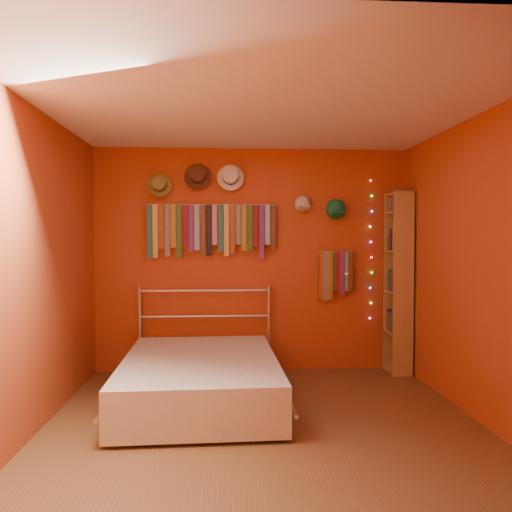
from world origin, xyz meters
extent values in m
plane|color=brown|center=(0.00, 0.00, 0.00)|extent=(3.50, 3.50, 0.00)
cube|color=#9A3F18|center=(0.00, 1.75, 1.25)|extent=(3.50, 0.02, 2.50)
cube|color=#9A3F18|center=(1.75, 0.00, 1.25)|extent=(0.02, 3.50, 2.50)
cube|color=#9A3F18|center=(-1.75, 0.00, 1.25)|extent=(0.02, 3.50, 2.50)
cube|color=white|center=(0.00, 0.00, 2.50)|extent=(3.50, 3.50, 0.02)
cylinder|color=silver|center=(-0.45, 1.70, 1.87)|extent=(1.45, 0.01, 0.01)
cube|color=#17514E|center=(-1.13, 1.69, 1.57)|extent=(0.06, 0.01, 0.59)
cube|color=tan|center=(-1.07, 1.68, 1.57)|extent=(0.06, 0.01, 0.59)
cube|color=brown|center=(-1.00, 1.68, 1.62)|extent=(0.06, 0.01, 0.49)
cube|color=#151252|center=(-0.94, 1.69, 1.58)|extent=(0.06, 0.01, 0.57)
cube|color=olive|center=(-0.87, 1.68, 1.63)|extent=(0.06, 0.01, 0.48)
cube|color=#205020|center=(-0.81, 1.68, 1.57)|extent=(0.06, 0.01, 0.59)
cube|color=maroon|center=(-0.74, 1.69, 1.63)|extent=(0.06, 0.01, 0.47)
cube|color=#3B1967|center=(-0.68, 1.68, 1.61)|extent=(0.06, 0.01, 0.52)
cube|color=#6891B8|center=(-0.61, 1.68, 1.62)|extent=(0.06, 0.01, 0.50)
cube|color=#51311B|center=(-0.55, 1.69, 1.58)|extent=(0.06, 0.01, 0.58)
cube|color=black|center=(-0.48, 1.68, 1.58)|extent=(0.06, 0.01, 0.57)
cube|color=#B85C92|center=(-0.42, 1.68, 1.64)|extent=(0.06, 0.01, 0.45)
cube|color=#185550|center=(-0.35, 1.69, 1.61)|extent=(0.06, 0.01, 0.52)
cube|color=#AEB247|center=(-0.29, 1.68, 1.58)|extent=(0.06, 0.01, 0.57)
cube|color=maroon|center=(-0.22, 1.68, 1.59)|extent=(0.06, 0.01, 0.55)
cube|color=#121352|center=(-0.16, 1.69, 1.65)|extent=(0.06, 0.01, 0.44)
cube|color=olive|center=(-0.09, 1.68, 1.61)|extent=(0.06, 0.01, 0.51)
cube|color=#245020|center=(-0.03, 1.68, 1.61)|extent=(0.06, 0.01, 0.52)
cube|color=maroon|center=(0.04, 1.69, 1.63)|extent=(0.06, 0.01, 0.47)
cube|color=#561967|center=(0.10, 1.68, 1.57)|extent=(0.06, 0.01, 0.60)
cube|color=#699BBC|center=(0.17, 1.68, 1.65)|extent=(0.06, 0.01, 0.44)
cube|color=#452517|center=(0.24, 1.69, 1.62)|extent=(0.06, 0.01, 0.50)
cylinder|color=silver|center=(0.95, 1.70, 1.35)|extent=(0.40, 0.01, 0.01)
cube|color=brown|center=(0.79, 1.69, 1.08)|extent=(0.06, 0.01, 0.53)
cube|color=#121C51|center=(0.84, 1.68, 1.07)|extent=(0.06, 0.01, 0.56)
cube|color=brown|center=(0.88, 1.68, 1.08)|extent=(0.06, 0.01, 0.54)
cube|color=#1E481C|center=(0.93, 1.69, 1.13)|extent=(0.06, 0.01, 0.44)
cube|color=maroon|center=(0.97, 1.68, 1.12)|extent=(0.06, 0.01, 0.45)
cube|color=#4C1A69|center=(1.02, 1.68, 1.10)|extent=(0.06, 0.01, 0.49)
cube|color=#72A0CB|center=(1.06, 1.69, 1.12)|extent=(0.06, 0.01, 0.45)
cube|color=#53391B|center=(1.11, 1.68, 1.13)|extent=(0.06, 0.01, 0.44)
cylinder|color=olive|center=(-1.02, 1.69, 2.08)|extent=(0.26, 0.07, 0.26)
cylinder|color=olive|center=(-1.02, 1.64, 2.09)|extent=(0.15, 0.13, 0.17)
cylinder|color=#332314|center=(-1.02, 1.67, 2.08)|extent=(0.16, 0.05, 0.16)
cylinder|color=#4A291A|center=(-0.60, 1.69, 2.17)|extent=(0.30, 0.07, 0.29)
cylinder|color=#4A291A|center=(-0.60, 1.64, 2.19)|extent=(0.17, 0.15, 0.19)
cylinder|color=black|center=(-0.60, 1.66, 2.18)|extent=(0.18, 0.06, 0.18)
cylinder|color=silver|center=(-0.24, 1.69, 2.17)|extent=(0.29, 0.07, 0.29)
cylinder|color=silver|center=(-0.24, 1.64, 2.18)|extent=(0.17, 0.15, 0.19)
cylinder|color=black|center=(-0.24, 1.66, 2.17)|extent=(0.18, 0.06, 0.18)
ellipsoid|color=silver|center=(0.57, 1.70, 1.88)|extent=(0.18, 0.13, 0.18)
cube|color=silver|center=(0.57, 1.59, 1.83)|extent=(0.13, 0.09, 0.05)
ellipsoid|color=#197046|center=(0.94, 1.70, 1.82)|extent=(0.20, 0.15, 0.20)
cube|color=#197046|center=(0.94, 1.58, 1.76)|extent=(0.15, 0.11, 0.06)
sphere|color=#FF3333|center=(1.35, 1.71, 2.15)|extent=(0.02, 0.02, 0.02)
sphere|color=#33FF4C|center=(1.36, 1.71, 1.98)|extent=(0.02, 0.02, 0.02)
sphere|color=#4C66FF|center=(1.36, 1.71, 1.80)|extent=(0.02, 0.02, 0.02)
sphere|color=yellow|center=(1.34, 1.71, 1.63)|extent=(0.02, 0.02, 0.02)
sphere|color=#FF4CCC|center=(1.35, 1.71, 1.45)|extent=(0.02, 0.02, 0.02)
sphere|color=#FF3333|center=(1.36, 1.71, 1.28)|extent=(0.02, 0.02, 0.02)
sphere|color=#33FF4C|center=(1.37, 1.71, 1.10)|extent=(0.02, 0.02, 0.02)
sphere|color=#4C66FF|center=(1.35, 1.71, 0.93)|extent=(0.02, 0.02, 0.02)
sphere|color=yellow|center=(1.36, 1.71, 0.76)|extent=(0.02, 0.02, 0.02)
sphere|color=#FF4CCC|center=(1.35, 1.71, 0.58)|extent=(0.02, 0.02, 0.02)
cylinder|color=silver|center=(1.03, 1.73, 1.08)|extent=(0.03, 0.03, 0.03)
cylinder|color=silver|center=(1.03, 1.62, 1.11)|extent=(0.01, 0.23, 0.07)
sphere|color=white|center=(1.03, 1.50, 1.10)|extent=(0.06, 0.06, 0.06)
cube|color=olive|center=(1.62, 1.37, 1.00)|extent=(0.24, 0.02, 2.00)
cube|color=olive|center=(1.62, 1.69, 1.00)|extent=(0.24, 0.02, 2.00)
cube|color=olive|center=(1.74, 1.53, 1.00)|extent=(0.02, 0.34, 2.00)
cube|color=olive|center=(1.62, 1.53, 0.02)|extent=(0.24, 0.32, 0.02)
cube|color=olive|center=(1.62, 1.53, 0.45)|extent=(0.24, 0.32, 0.02)
cube|color=olive|center=(1.62, 1.53, 0.90)|extent=(0.24, 0.32, 0.02)
cube|color=olive|center=(1.62, 1.53, 1.35)|extent=(0.24, 0.32, 0.02)
cube|color=olive|center=(1.62, 1.53, 1.78)|extent=(0.24, 0.32, 0.02)
cube|color=olive|center=(1.62, 1.53, 1.98)|extent=(0.24, 0.32, 0.02)
cylinder|color=silver|center=(-1.24, 1.65, 0.48)|extent=(0.04, 0.04, 0.97)
cylinder|color=silver|center=(0.18, 1.65, 0.48)|extent=(0.04, 0.04, 0.97)
cylinder|color=silver|center=(-0.53, 1.65, 0.36)|extent=(1.43, 0.02, 0.02)
cylinder|color=silver|center=(-0.53, 1.65, 0.63)|extent=(1.43, 0.02, 0.02)
cylinder|color=silver|center=(-0.53, 1.65, 0.92)|extent=(1.43, 0.02, 0.02)
cube|color=#B4AFA2|center=(-0.53, 0.63, 0.22)|extent=(1.41, 1.97, 0.39)
cylinder|color=silver|center=(-1.24, 0.63, 0.20)|extent=(0.08, 1.93, 0.03)
cylinder|color=silver|center=(0.18, 0.63, 0.20)|extent=(0.08, 1.93, 0.03)
camera|label=1|loc=(-0.30, -3.86, 1.49)|focal=35.00mm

